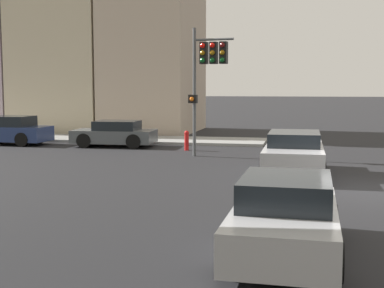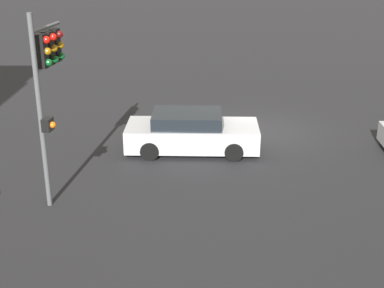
# 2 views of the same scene
# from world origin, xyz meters

# --- Properties ---
(ground_plane) EXTENTS (300.00, 300.00, 0.00)m
(ground_plane) POSITION_xyz_m (0.00, 0.00, 0.00)
(ground_plane) COLOR black
(traffic_signal) EXTENTS (0.58, 1.90, 5.37)m
(traffic_signal) POSITION_xyz_m (6.33, 5.75, 3.84)
(traffic_signal) COLOR #515456
(traffic_signal) RESTS_ON ground_plane
(crossing_car_0) EXTENTS (4.62, 2.01, 1.42)m
(crossing_car_0) POSITION_xyz_m (2.55, 2.10, 0.69)
(crossing_car_0) COLOR #B7B7BC
(crossing_car_0) RESTS_ON ground_plane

